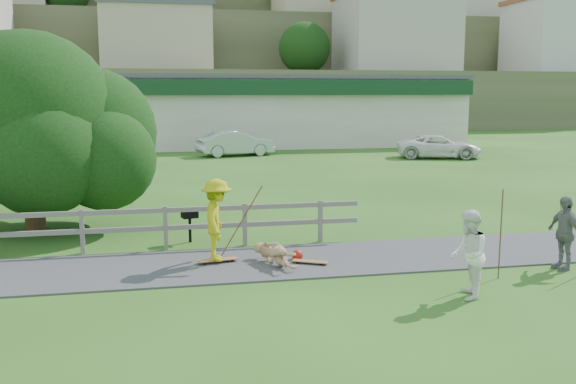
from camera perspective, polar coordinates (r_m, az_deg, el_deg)
The scene contains 18 objects.
ground at distance 13.45m, azimuth -1.85°, elevation -8.03°, with size 260.00×260.00×0.00m, color #275217.
path at distance 14.87m, azimuth -2.86°, elevation -6.30°, with size 34.00×3.00×0.04m, color #3C3C3F.
fence at distance 16.47m, azimuth -20.00°, elevation -2.83°, with size 15.05×0.10×1.10m.
strip_mall at distance 48.04m, azimuth -4.44°, elevation 7.28°, with size 32.50×10.75×5.10m.
hillside at distance 104.53m, azimuth -10.92°, elevation 14.51°, with size 220.00×67.00×47.50m.
skater_rider at distance 14.68m, azimuth -6.34°, elevation -2.86°, with size 1.21×0.70×1.87m, color gold.
skater_fallen at distance 14.58m, azimuth -1.17°, elevation -5.54°, with size 1.54×0.37×0.56m, color tan.
spectator_a at distance 12.71m, azimuth 15.76°, elevation -5.37°, with size 0.83×0.65×1.71m, color white.
spectator_b at distance 15.49m, azimuth 23.34°, elevation -3.34°, with size 0.97×0.40×1.66m, color slate.
car_silver at distance 39.69m, azimuth -4.70°, elevation 4.33°, with size 1.63×4.68×1.54m, color silver.
car_white at distance 39.23m, azimuth 13.27°, elevation 3.95°, with size 2.28×4.94×1.37m, color white.
tree at distance 19.51m, azimuth -21.85°, elevation 3.14°, with size 7.86×7.86×4.35m, color black, non-canonical shape.
bbq at distance 17.02m, azimuth -8.71°, elevation -3.02°, with size 0.40×0.30×0.86m, color black, non-canonical shape.
longboard_rider at distance 14.89m, azimuth -6.28°, elevation -6.20°, with size 0.94×0.23×0.10m, color brown, non-canonical shape.
longboard_fallen at distance 14.71m, azimuth 1.99°, elevation -6.36°, with size 0.82×0.20×0.09m, color brown, non-canonical shape.
helmet at distance 15.06m, azimuth 0.84°, elevation -5.65°, with size 0.26×0.26×0.26m, color #AC1E11.
pole_rider at distance 15.12m, azimuth -4.23°, elevation -2.20°, with size 0.03×0.03×2.02m, color brown.
pole_spec_left at distance 14.20m, azimuth 18.37°, elevation -3.59°, with size 0.03×0.03×1.91m, color brown.
Camera 1 is at (-2.22, -12.67, 3.92)m, focal length 40.00 mm.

